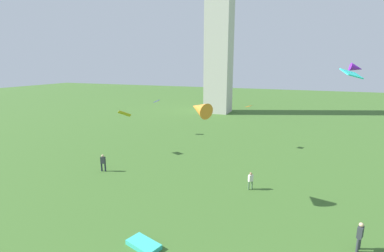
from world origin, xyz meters
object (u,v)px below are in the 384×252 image
Objects in this scene: person_1 at (103,162)px; kite_bundle_0 at (144,245)px; kite_flying_0 at (356,68)px; kite_flying_5 at (352,74)px; kite_flying_3 at (156,101)px; kite_flying_1 at (199,109)px; kite_flying_6 at (249,106)px; person_2 at (251,180)px; kite_flying_2 at (125,114)px; person_0 at (360,235)px.

kite_bundle_0 is at bearing 126.39° from person_1.
kite_flying_5 is (-1.43, -7.90, -0.32)m from kite_flying_0.
kite_flying_3 is (-25.38, 5.46, -5.18)m from kite_flying_0.
kite_flying_6 is at bearing -151.10° from kite_flying_1.
kite_flying_0 is 1.53× the size of kite_flying_3.
person_2 is 17.17m from kite_flying_2.
kite_flying_6 is at bearing 91.83° from kite_flying_5.
kite_flying_1 is 2.48× the size of kite_flying_3.
kite_flying_2 is at bearing -90.48° from kite_flying_3.
person_1 is 1.02× the size of kite_flying_5.
kite_flying_6 is (13.39, 7.83, 0.54)m from kite_flying_2.
kite_flying_1 is at bearing -165.03° from kite_flying_6.
kite_bundle_0 is (-12.90, -19.29, -10.22)m from kite_flying_0.
person_1 is (-22.13, 4.69, -0.02)m from person_0.
kite_flying_3 is 28.16m from kite_bundle_0.
kite_flying_5 is 18.95m from kite_bundle_0.
kite_flying_1 is 15.99m from kite_flying_6.
kite_flying_6 is 0.46× the size of kite_bundle_0.
kite_flying_1 is (11.18, -2.09, 6.44)m from person_1.
person_2 is at bearing -149.74° from kite_flying_6.
kite_flying_3 is 14.54m from kite_flying_6.
person_1 is 1.97× the size of kite_flying_3.
person_0 reaches higher than kite_bundle_0.
kite_flying_6 reaches higher than kite_bundle_0.
person_2 is 0.70× the size of kite_flying_1.
person_2 is at bearing 172.88° from person_1.
person_2 is 1.13× the size of kite_flying_0.
kite_flying_0 is at bearing -18.53° from kite_flying_3.
person_1 is 1.84× the size of kite_flying_6.
kite_flying_0 is (0.96, 14.95, 9.33)m from person_0.
kite_flying_0 is (8.34, 8.98, 9.48)m from person_2.
kite_flying_2 is 0.86× the size of kite_bundle_0.
person_2 is 22.75m from kite_flying_3.
kite_flying_1 reaches higher than person_2.
person_2 is 1.73× the size of kite_flying_3.
person_1 is 16.42m from kite_flying_3.
kite_bundle_0 is at bearing -48.76° from person_0.
kite_flying_3 is (-13.47, 17.80, -2.26)m from kite_flying_1.
kite_flying_1 reaches higher than kite_flying_6.
person_1 is at bearing 138.44° from kite_bundle_0.
kite_flying_5 reaches higher than kite_flying_6.
kite_flying_3 is at bearing -110.62° from kite_flying_1.
kite_flying_3 is (-1.01, 9.79, 0.25)m from kite_flying_2.
kite_bundle_0 is at bearing -173.35° from kite_flying_5.
person_2 is (14.75, 1.27, -0.12)m from person_1.
kite_bundle_0 is (10.18, -9.03, -0.86)m from person_1.
kite_flying_1 reaches higher than person_1.
person_1 is 1.14× the size of person_2.
kite_flying_0 reaches higher than kite_flying_5.
person_0 reaches higher than person_2.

